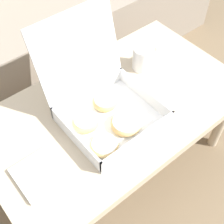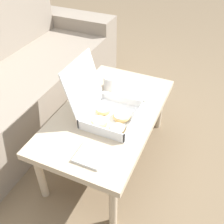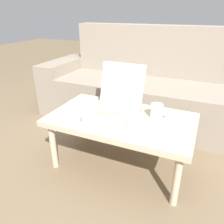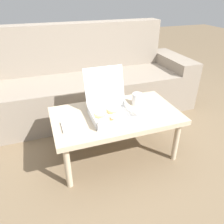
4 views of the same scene
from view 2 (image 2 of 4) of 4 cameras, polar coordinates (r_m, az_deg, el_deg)
The scene contains 6 objects.
ground_plane at distance 1.90m, azimuth -3.20°, elevation -8.62°, with size 12.00×12.00×0.00m, color #756047.
couch at distance 2.09m, azimuth -23.19°, elevation 4.40°, with size 2.33×0.76×0.94m.
coffee_table at distance 1.62m, azimuth -0.84°, elevation -1.06°, with size 1.00×0.57×0.40m.
pastry_box at distance 1.51m, azimuth -1.41°, elevation 0.30°, with size 0.32×0.36×0.34m.
coffee_mug at distance 1.76m, azimuth -0.39°, elevation 6.38°, with size 0.13×0.08×0.10m.
napkin_stack at distance 1.33m, azimuth -4.59°, elevation -9.37°, with size 0.14×0.14×0.01m.
Camera 2 is at (-1.12, -0.61, 1.41)m, focal length 42.00 mm.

